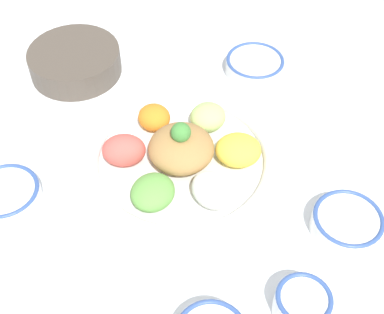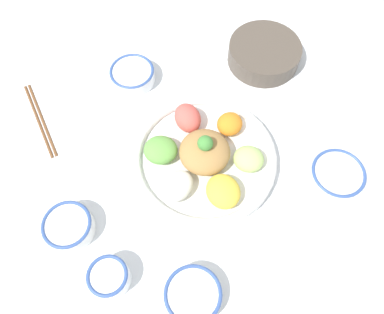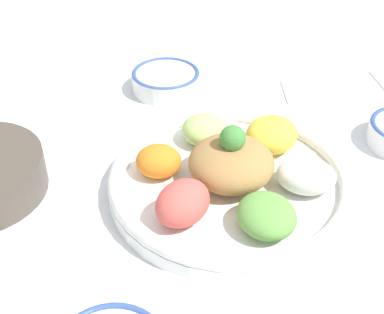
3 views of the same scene
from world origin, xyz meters
The scene contains 10 objects.
ground_plane centered at (0.00, 0.00, 0.00)m, with size 2.40×2.40×0.00m, color white.
salad_platter centered at (-0.01, 0.02, 0.03)m, with size 0.33×0.33×0.11m.
sauce_bowl_red centered at (0.28, -0.11, 0.03)m, with size 0.08×0.08×0.05m.
rice_bowl_blue centered at (-0.04, 0.31, 0.02)m, with size 0.12×0.12×0.04m.
sauce_bowl_dark centered at (-0.20, -0.21, 0.02)m, with size 0.11×0.11×0.04m.
rice_bowl_plain centered at (0.28, 0.06, 0.02)m, with size 0.11×0.11×0.04m.
sauce_bowl_far centered at (0.21, -0.22, 0.02)m, with size 0.10×0.10×0.04m.
side_serving_bowl centered at (-0.34, 0.11, 0.03)m, with size 0.19×0.19×0.05m.
chopsticks_pair_near centered at (-0.04, -0.40, 0.00)m, with size 0.19×0.16×0.01m.
serving_spoon_extra centered at (0.18, 0.28, 0.00)m, with size 0.05×0.12×0.01m.
Camera 2 is at (0.36, 0.07, 0.77)m, focal length 35.00 mm.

